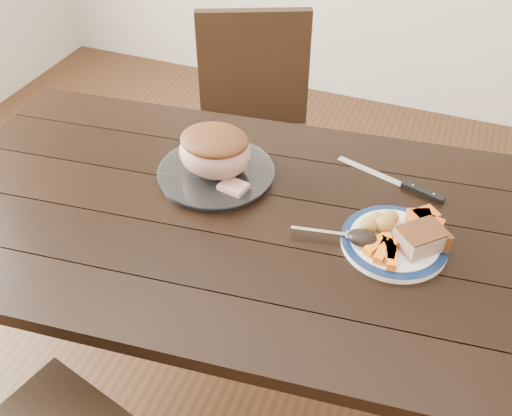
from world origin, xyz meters
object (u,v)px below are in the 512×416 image
(fork, at_px, (333,234))
(roast_joint, at_px, (215,153))
(chair_far, at_px, (255,125))
(pork_slice, at_px, (420,239))
(dinner_plate, at_px, (394,242))
(dining_table, at_px, (231,237))
(carving_knife, at_px, (409,187))
(serving_platter, at_px, (216,174))

(fork, xyz_separation_m, roast_joint, (-0.37, 0.13, 0.06))
(chair_far, relative_size, pork_slice, 9.23)
(roast_joint, bearing_deg, pork_slice, -9.51)
(dinner_plate, distance_m, pork_slice, 0.07)
(pork_slice, bearing_deg, dinner_plate, 175.24)
(dinner_plate, height_order, pork_slice, pork_slice)
(chair_far, relative_size, dinner_plate, 3.66)
(dining_table, xyz_separation_m, fork, (0.27, -0.01, 0.11))
(roast_joint, bearing_deg, chair_far, 101.73)
(dinner_plate, relative_size, carving_knife, 0.81)
(chair_far, distance_m, serving_platter, 0.67)
(roast_joint, bearing_deg, fork, -18.87)
(chair_far, bearing_deg, dining_table, 83.07)
(dining_table, bearing_deg, roast_joint, 127.73)
(serving_platter, bearing_deg, dinner_plate, -10.03)
(chair_far, distance_m, roast_joint, 0.70)
(dinner_plate, distance_m, roast_joint, 0.52)
(serving_platter, relative_size, pork_slice, 3.10)
(dinner_plate, bearing_deg, roast_joint, 169.97)
(serving_platter, bearing_deg, fork, -18.87)
(dinner_plate, distance_m, fork, 0.15)
(serving_platter, xyz_separation_m, pork_slice, (0.56, -0.09, 0.03))
(dinner_plate, height_order, roast_joint, roast_joint)
(dining_table, relative_size, serving_platter, 5.41)
(fork, xyz_separation_m, carving_knife, (0.14, 0.27, -0.01))
(dining_table, relative_size, fork, 9.50)
(serving_platter, height_order, carving_knife, serving_platter)
(fork, bearing_deg, carving_knife, 52.21)
(dining_table, height_order, serving_platter, serving_platter)
(dinner_plate, distance_m, serving_platter, 0.52)
(pork_slice, bearing_deg, chair_far, 134.38)
(fork, bearing_deg, pork_slice, -1.70)
(chair_far, relative_size, carving_knife, 2.98)
(chair_far, height_order, fork, chair_far)
(dining_table, relative_size, carving_knife, 5.42)
(chair_far, bearing_deg, pork_slice, 110.77)
(serving_platter, height_order, pork_slice, pork_slice)
(serving_platter, relative_size, carving_knife, 1.00)
(dining_table, distance_m, dinner_plate, 0.43)
(roast_joint, relative_size, carving_knife, 0.63)
(dining_table, height_order, pork_slice, pork_slice)
(chair_far, distance_m, pork_slice, 1.02)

